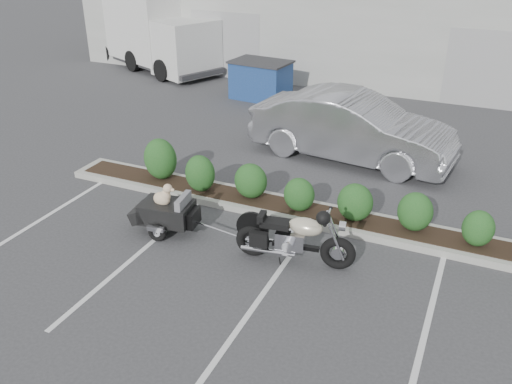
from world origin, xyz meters
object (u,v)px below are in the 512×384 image
at_px(delivery_truck, 154,33).
at_px(dumpster, 261,80).
at_px(pet_trailer, 166,211).
at_px(motorcycle, 294,238).
at_px(sedan, 352,127).

bearing_deg(delivery_truck, dumpster, 2.25).
bearing_deg(dumpster, pet_trailer, -71.89).
distance_m(motorcycle, delivery_truck, 16.06).
bearing_deg(delivery_truck, sedan, -8.22).
height_order(sedan, delivery_truck, delivery_truck).
relative_size(pet_trailer, delivery_truck, 0.26).
bearing_deg(dumpster, sedan, -37.00).
distance_m(dumpster, delivery_truck, 6.50).
xyz_separation_m(motorcycle, sedan, (-0.37, 5.32, 0.36)).
bearing_deg(motorcycle, sedan, 85.84).
bearing_deg(motorcycle, dumpster, 108.85).
xyz_separation_m(motorcycle, delivery_truck, (-10.84, 11.81, 0.97)).
xyz_separation_m(motorcycle, dumpster, (-4.83, 9.46, 0.16)).
bearing_deg(sedan, motorcycle, -169.56).
xyz_separation_m(dumpster, delivery_truck, (-6.01, 2.35, 0.81)).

